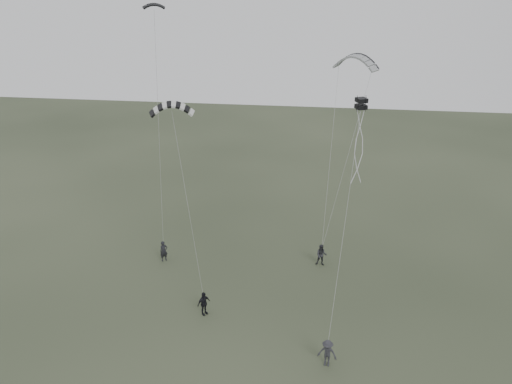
# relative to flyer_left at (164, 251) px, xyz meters

# --- Properties ---
(ground) EXTENTS (140.00, 140.00, 0.00)m
(ground) POSITION_rel_flyer_left_xyz_m (6.82, -6.93, -0.91)
(ground) COLOR #2D3623
(ground) RESTS_ON ground
(flyer_left) EXTENTS (0.79, 0.75, 1.82)m
(flyer_left) POSITION_rel_flyer_left_xyz_m (0.00, 0.00, 0.00)
(flyer_left) COLOR black
(flyer_left) RESTS_ON ground
(flyer_right) EXTENTS (0.93, 0.73, 1.88)m
(flyer_right) POSITION_rel_flyer_left_xyz_m (13.31, 1.28, 0.03)
(flyer_right) COLOR #28292E
(flyer_right) RESTS_ON ground
(flyer_center) EXTENTS (1.00, 1.10, 1.80)m
(flyer_center) POSITION_rel_flyer_left_xyz_m (5.25, -6.92, -0.01)
(flyer_center) COLOR black
(flyer_center) RESTS_ON ground
(flyer_far) EXTENTS (1.28, 0.87, 1.83)m
(flyer_far) POSITION_rel_flyer_left_xyz_m (14.02, -10.91, 0.00)
(flyer_far) COLOR #2B2B30
(flyer_far) RESTS_ON ground
(kite_dark_small) EXTENTS (1.82, 1.27, 0.66)m
(kite_dark_small) POSITION_rel_flyer_left_xyz_m (-0.69, 3.88, 19.60)
(kite_dark_small) COLOR black
(kite_dark_small) RESTS_ON flyer_left
(kite_pale_large) EXTENTS (4.02, 3.26, 1.79)m
(kite_pale_large) POSITION_rel_flyer_left_xyz_m (15.22, 7.75, 15.54)
(kite_pale_large) COLOR #949799
(kite_pale_large) RESTS_ON flyer_right
(kite_striped) EXTENTS (3.06, 1.81, 1.32)m
(kite_striped) POSITION_rel_flyer_left_xyz_m (2.91, -4.25, 13.61)
(kite_striped) COLOR black
(kite_striped) RESTS_ON flyer_center
(kite_box) EXTENTS (0.91, 0.93, 0.76)m
(kite_box) POSITION_rel_flyer_left_xyz_m (15.37, -2.43, 13.68)
(kite_box) COLOR black
(kite_box) RESTS_ON flyer_far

